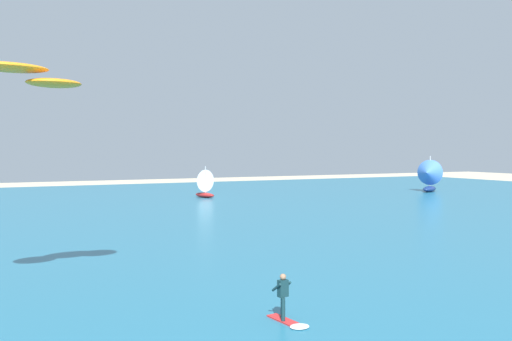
% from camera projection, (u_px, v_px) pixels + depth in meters
% --- Properties ---
extents(ocean, '(160.00, 90.00, 0.10)m').
position_uv_depth(ocean, '(105.00, 217.00, 49.20)').
color(ocean, '#236B89').
rests_on(ocean, ground).
extents(kitesurfer, '(0.83, 2.01, 1.67)m').
position_uv_depth(kitesurfer, '(286.00, 305.00, 19.07)').
color(kitesurfer, red).
rests_on(kitesurfer, ocean).
extents(kite, '(5.95, 2.71, 0.87)m').
position_uv_depth(kite, '(9.00, 75.00, 21.70)').
color(kite, orange).
extents(sailboat_mid_left, '(3.12, 3.52, 3.95)m').
position_uv_depth(sailboat_mid_left, '(202.00, 183.00, 68.71)').
color(sailboat_mid_left, maroon).
rests_on(sailboat_mid_left, ocean).
extents(sailboat_heeled_over, '(4.62, 4.22, 5.13)m').
position_uv_depth(sailboat_heeled_over, '(429.00, 175.00, 77.31)').
color(sailboat_heeled_over, navy).
rests_on(sailboat_heeled_over, ocean).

